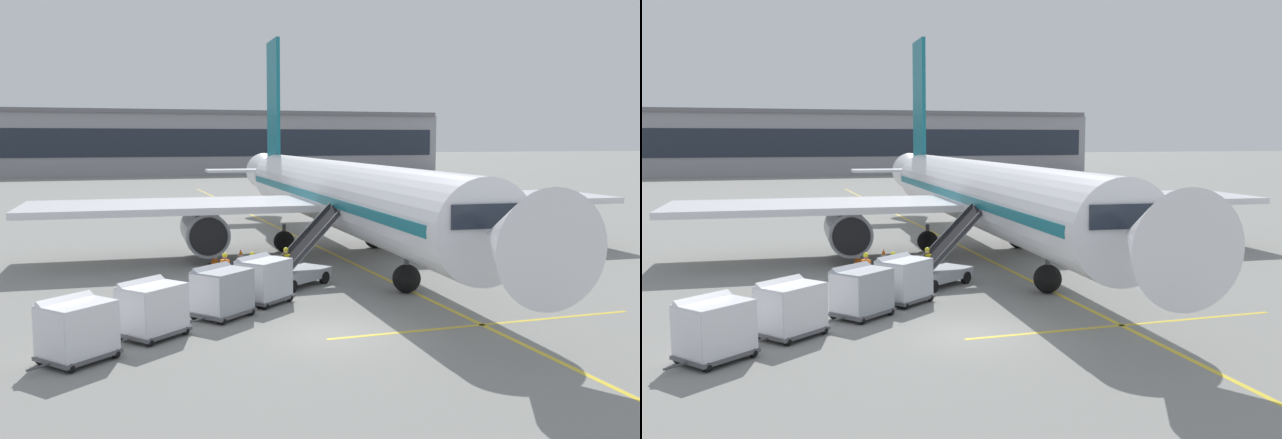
{
  "view_description": "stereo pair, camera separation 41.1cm",
  "coord_description": "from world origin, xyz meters",
  "views": [
    {
      "loc": [
        -7.45,
        -21.32,
        6.51
      ],
      "look_at": [
        2.68,
        9.75,
        2.72
      ],
      "focal_mm": 38.87,
      "sensor_mm": 36.0,
      "label": 1
    },
    {
      "loc": [
        -7.06,
        -21.44,
        6.51
      ],
      "look_at": [
        2.68,
        9.75,
        2.72
      ],
      "focal_mm": 38.87,
      "sensor_mm": 36.0,
      "label": 2
    }
  ],
  "objects": [
    {
      "name": "baggage_cart_second",
      "position": [
        -3.18,
        3.44,
        1.0
      ],
      "size": [
        2.63,
        2.5,
        1.91
      ],
      "color": "#515156",
      "rests_on": "ground"
    },
    {
      "name": "belt_loader",
      "position": [
        1.09,
        8.03,
        0.93
      ],
      "size": [
        4.85,
        3.99,
        3.47
      ],
      "color": "#A3A8B2",
      "rests_on": "ground"
    },
    {
      "name": "terminal_building",
      "position": [
        11.31,
        115.8,
        5.91
      ],
      "size": [
        96.14,
        18.53,
        11.92
      ],
      "color": "#939399",
      "rests_on": "ground"
    },
    {
      "name": "ground_plane",
      "position": [
        0.0,
        0.0,
        0.0
      ],
      "size": [
        600.0,
        600.0,
        0.0
      ],
      "primitive_type": "plane",
      "color": "gray"
    },
    {
      "name": "baggage_cart_fourth",
      "position": [
        -8.13,
        -0.28,
        1.0
      ],
      "size": [
        2.63,
        2.5,
        1.91
      ],
      "color": "#515156",
      "rests_on": "ground"
    },
    {
      "name": "safety_cone_engine_keepout",
      "position": [
        -1.63,
        14.21,
        0.32
      ],
      "size": [
        0.58,
        0.58,
        0.66
      ],
      "color": "black",
      "rests_on": "ground"
    },
    {
      "name": "parked_airplane",
      "position": [
        5.64,
        16.16,
        3.39
      ],
      "size": [
        34.17,
        43.84,
        14.43
      ],
      "color": "white",
      "rests_on": "ground"
    },
    {
      "name": "baggage_cart_third",
      "position": [
        -5.83,
        1.6,
        1.0
      ],
      "size": [
        2.63,
        2.5,
        1.91
      ],
      "color": "#515156",
      "rests_on": "ground"
    },
    {
      "name": "ground_crew_by_loader",
      "position": [
        0.52,
        8.03,
        1.0
      ],
      "size": [
        0.29,
        0.57,
        1.74
      ],
      "color": "black",
      "rests_on": "ground"
    },
    {
      "name": "baggage_cart_lead",
      "position": [
        -1.23,
        5.13,
        1.0
      ],
      "size": [
        2.63,
        2.5,
        1.91
      ],
      "color": "#515156",
      "rests_on": "ground"
    },
    {
      "name": "ground_crew_by_carts",
      "position": [
        -1.17,
        7.28,
        1.0
      ],
      "size": [
        0.43,
        0.45,
        1.74
      ],
      "color": "#514C42",
      "rests_on": "ground"
    },
    {
      "name": "apron_guidance_line_lead_in",
      "position": [
        5.38,
        15.35,
        0.0
      ],
      "size": [
        0.2,
        110.0,
        0.01
      ],
      "color": "yellow",
      "rests_on": "ground"
    },
    {
      "name": "ground_crew_marshaller",
      "position": [
        -2.32,
        7.41,
        1.0
      ],
      "size": [
        0.38,
        0.53,
        1.74
      ],
      "color": "#514C42",
      "rests_on": "ground"
    },
    {
      "name": "safety_cone_wingtip",
      "position": [
        -0.31,
        13.98,
        0.39
      ],
      "size": [
        0.71,
        0.71,
        0.8
      ],
      "color": "black",
      "rests_on": "ground"
    },
    {
      "name": "apron_guidance_line_stop_bar",
      "position": [
        5.59,
        -0.45,
        0.0
      ],
      "size": [
        12.0,
        0.2,
        0.01
      ],
      "color": "yellow",
      "rests_on": "ground"
    }
  ]
}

